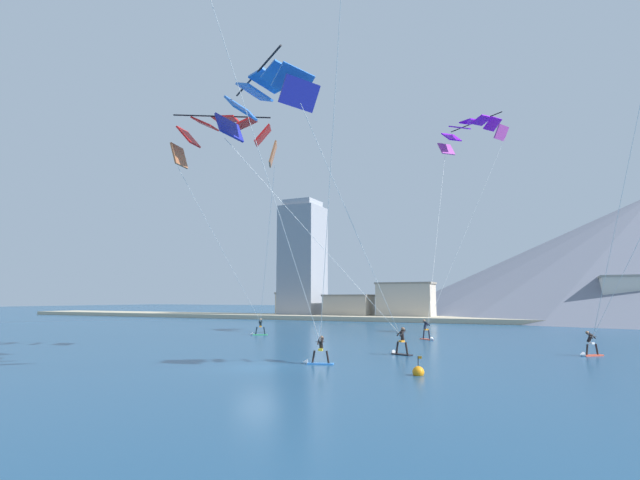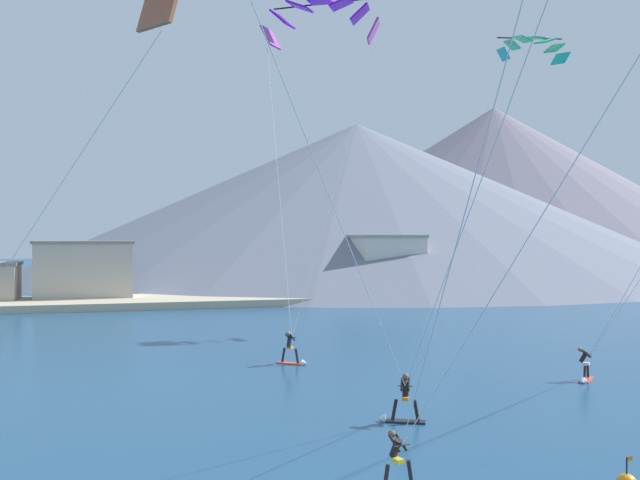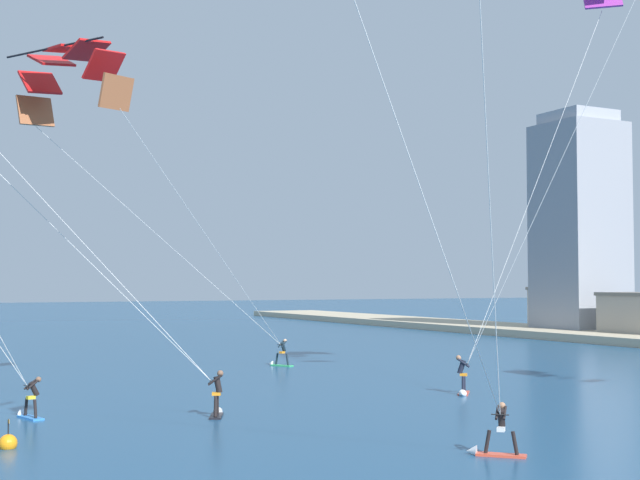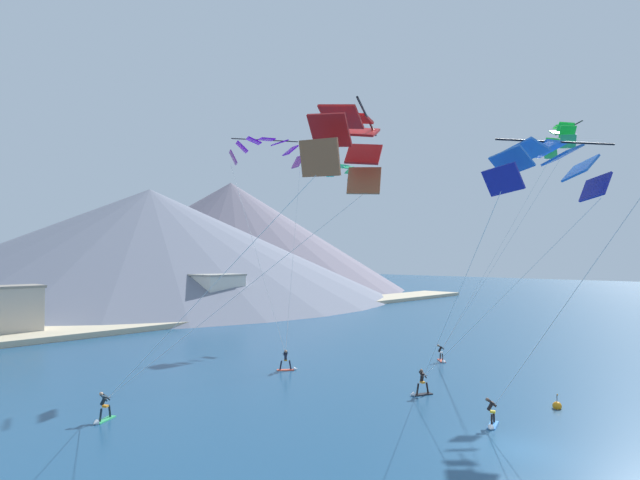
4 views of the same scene
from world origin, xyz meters
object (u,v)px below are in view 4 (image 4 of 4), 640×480
at_px(kitesurfer_far_right, 491,419).
at_px(race_marker_buoy, 557,406).
at_px(parafoil_kite_mid_center, 348,143).
at_px(kitesurfer_mid_center, 102,413).
at_px(parafoil_kite_far_left, 547,165).
at_px(kitesurfer_near_trail, 442,357).
at_px(parafoil_kite_distant_high_outer, 342,170).
at_px(parafoil_kite_near_lead, 267,149).
at_px(kitesurfer_far_left, 420,387).
at_px(parafoil_kite_near_trail, 560,139).
at_px(kitesurfer_near_lead, 288,363).

relative_size(kitesurfer_far_right, race_marker_buoy, 1.75).
height_order(parafoil_kite_mid_center, race_marker_buoy, parafoil_kite_mid_center).
xyz_separation_m(kitesurfer_mid_center, race_marker_buoy, (20.88, -18.60, -0.35)).
xyz_separation_m(kitesurfer_mid_center, parafoil_kite_mid_center, (5.89, -13.87, 14.72)).
bearing_deg(parafoil_kite_far_left, parafoil_kite_mid_center, 138.31).
xyz_separation_m(kitesurfer_near_trail, parafoil_kite_mid_center, (-22.64, -7.78, 14.79)).
bearing_deg(parafoil_kite_distant_high_outer, parafoil_kite_far_left, -125.43).
xyz_separation_m(kitesurfer_mid_center, parafoil_kite_near_lead, (19.75, 8.40, 19.93)).
height_order(kitesurfer_near_trail, kitesurfer_mid_center, kitesurfer_mid_center).
height_order(kitesurfer_far_left, race_marker_buoy, kitesurfer_far_left).
xyz_separation_m(kitesurfer_near_trail, kitesurfer_mid_center, (-28.53, 6.09, 0.06)).
distance_m(kitesurfer_mid_center, parafoil_kite_near_trail, 42.54).
bearing_deg(kitesurfer_near_lead, kitesurfer_far_left, -84.61).
distance_m(kitesurfer_mid_center, parafoil_kite_distant_high_outer, 46.43).
height_order(kitesurfer_far_right, race_marker_buoy, kitesurfer_far_right).
xyz_separation_m(kitesurfer_far_left, kitesurfer_far_right, (-2.82, -6.45, -0.13)).
xyz_separation_m(kitesurfer_near_lead, kitesurfer_far_right, (-1.66, -18.69, -0.14)).
xyz_separation_m(parafoil_kite_far_left, race_marker_buoy, (7.35, 2.07, -14.14)).
distance_m(kitesurfer_near_lead, parafoil_kite_far_left, 26.36).
distance_m(kitesurfer_near_trail, parafoil_kite_mid_center, 28.14).
relative_size(parafoil_kite_distant_high_outer, race_marker_buoy, 5.84).
distance_m(parafoil_kite_near_trail, parafoil_kite_distant_high_outer, 29.71).
height_order(kitesurfer_near_lead, parafoil_kite_near_trail, parafoil_kite_near_trail).
bearing_deg(parafoil_kite_near_trail, race_marker_buoy, -164.22).
relative_size(kitesurfer_mid_center, kitesurfer_far_right, 0.96).
distance_m(kitesurfer_far_right, race_marker_buoy, 6.32).
distance_m(kitesurfer_near_trail, parafoil_kite_distant_high_outer, 31.33).
xyz_separation_m(kitesurfer_near_trail, race_marker_buoy, (-7.65, -12.52, -0.28)).
bearing_deg(parafoil_kite_far_left, kitesurfer_mid_center, 123.19).
relative_size(kitesurfer_near_lead, kitesurfer_far_left, 1.00).
bearing_deg(kitesurfer_far_right, parafoil_kite_near_trail, 6.66).
bearing_deg(kitesurfer_mid_center, parafoil_kite_mid_center, -67.00).
distance_m(parafoil_kite_mid_center, parafoil_kite_far_left, 10.27).
xyz_separation_m(kitesurfer_far_left, parafoil_kite_far_left, (-4.06, -10.08, 13.73)).
distance_m(kitesurfer_mid_center, parafoil_kite_far_left, 28.29).
bearing_deg(parafoil_kite_near_lead, kitesurfer_near_trail, -58.79).
distance_m(kitesurfer_near_lead, kitesurfer_far_right, 18.77).
bearing_deg(parafoil_kite_distant_high_outer, kitesurfer_far_right, -127.02).
relative_size(kitesurfer_near_trail, parafoil_kite_mid_center, 0.10).
distance_m(kitesurfer_mid_center, parafoil_kite_near_lead, 29.29).
height_order(kitesurfer_mid_center, parafoil_kite_near_lead, parafoil_kite_near_lead).
height_order(kitesurfer_near_trail, parafoil_kite_mid_center, parafoil_kite_mid_center).
bearing_deg(parafoil_kite_distant_high_outer, kitesurfer_near_trail, -116.04).
bearing_deg(kitesurfer_near_trail, race_marker_buoy, -121.44).
distance_m(parafoil_kite_near_lead, race_marker_buoy, 33.79).
bearing_deg(kitesurfer_mid_center, race_marker_buoy, -41.70).
height_order(kitesurfer_far_left, kitesurfer_far_right, kitesurfer_far_left).
distance_m(kitesurfer_mid_center, kitesurfer_far_right, 22.54).
height_order(kitesurfer_near_lead, parafoil_kite_near_lead, parafoil_kite_near_lead).
bearing_deg(parafoil_kite_far_left, kitesurfer_near_trail, 44.18).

